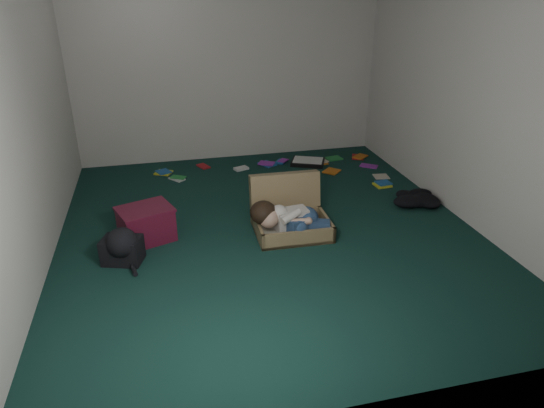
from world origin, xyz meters
name	(u,v)px	position (x,y,z in m)	size (l,w,h in m)	color
floor	(268,230)	(0.00, 0.00, 0.00)	(4.50, 4.50, 0.00)	#103029
wall_back	(229,61)	(0.00, 2.25, 1.30)	(4.50, 4.50, 0.00)	silver
wall_front	(376,204)	(0.00, -2.25, 1.30)	(4.50, 4.50, 0.00)	silver
wall_left	(23,113)	(-2.00, 0.00, 1.30)	(4.50, 4.50, 0.00)	silver
wall_right	(469,88)	(2.00, 0.00, 1.30)	(4.50, 4.50, 0.00)	silver
suitcase	(289,214)	(0.21, -0.01, 0.16)	(0.72, 0.71, 0.52)	olive
person	(289,219)	(0.16, -0.19, 0.20)	(0.77, 0.38, 0.32)	silver
maroon_bin	(146,224)	(-1.17, 0.08, 0.17)	(0.58, 0.52, 0.33)	#581227
backpack	(122,249)	(-1.38, -0.28, 0.12)	(0.41, 0.33, 0.25)	black
clothing_pile	(412,197)	(1.70, 0.26, 0.06)	(0.40, 0.33, 0.13)	black
paper_tray	(308,162)	(0.94, 1.71, 0.03)	(0.52, 0.47, 0.06)	black
book_scatter	(293,168)	(0.70, 1.58, 0.01)	(2.86, 1.37, 0.02)	yellow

